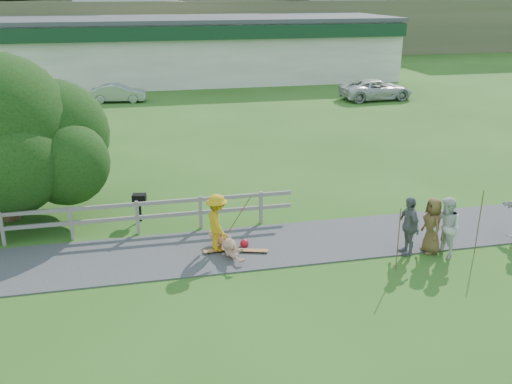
# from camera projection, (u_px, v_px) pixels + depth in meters

# --- Properties ---
(ground) EXTENTS (260.00, 260.00, 0.00)m
(ground) POSITION_uv_depth(u_px,v_px,m) (217.00, 275.00, 15.52)
(ground) COLOR #2A5317
(ground) RESTS_ON ground
(path) EXTENTS (34.00, 3.00, 0.04)m
(path) POSITION_uv_depth(u_px,v_px,m) (209.00, 251.00, 16.89)
(path) COLOR #323235
(path) RESTS_ON ground
(fence) EXTENTS (15.05, 0.10, 1.10)m
(fence) POSITION_uv_depth(u_px,v_px,m) (50.00, 220.00, 17.35)
(fence) COLOR slate
(fence) RESTS_ON ground
(strip_mall) EXTENTS (32.50, 10.75, 5.10)m
(strip_mall) POSITION_uv_depth(u_px,v_px,m) (198.00, 48.00, 47.55)
(strip_mall) COLOR beige
(strip_mall) RESTS_ON ground
(skater_rider) EXTENTS (0.81, 1.20, 1.72)m
(skater_rider) POSITION_uv_depth(u_px,v_px,m) (217.00, 226.00, 16.54)
(skater_rider) COLOR gold
(skater_rider) RESTS_ON ground
(skater_fallen) EXTENTS (1.87, 0.92, 0.66)m
(skater_fallen) POSITION_uv_depth(u_px,v_px,m) (227.00, 244.00, 16.61)
(skater_fallen) COLOR tan
(skater_fallen) RESTS_ON ground
(spectator_a) EXTENTS (0.78, 0.95, 1.79)m
(spectator_a) POSITION_uv_depth(u_px,v_px,m) (447.00, 228.00, 16.32)
(spectator_a) COLOR silver
(spectator_a) RESTS_ON ground
(spectator_b) EXTENTS (0.45, 1.05, 1.77)m
(spectator_b) POSITION_uv_depth(u_px,v_px,m) (409.00, 226.00, 16.49)
(spectator_b) COLOR slate
(spectator_b) RESTS_ON ground
(spectator_c) EXTENTS (0.57, 0.85, 1.69)m
(spectator_c) POSITION_uv_depth(u_px,v_px,m) (432.00, 226.00, 16.59)
(spectator_c) COLOR brown
(spectator_c) RESTS_ON ground
(car_silver) EXTENTS (3.83, 1.71, 1.22)m
(car_silver) POSITION_uv_depth(u_px,v_px,m) (118.00, 93.00, 38.72)
(car_silver) COLOR #A1A4A8
(car_silver) RESTS_ON ground
(car_white) EXTENTS (5.17, 2.63, 1.40)m
(car_white) POSITION_uv_depth(u_px,v_px,m) (376.00, 90.00, 39.49)
(car_white) COLOR beige
(car_white) RESTS_ON ground
(tree) EXTENTS (7.60, 7.60, 4.69)m
(tree) POSITION_uv_depth(u_px,v_px,m) (2.00, 152.00, 18.49)
(tree) COLOR black
(tree) RESTS_ON ground
(bbq) EXTENTS (0.49, 0.41, 0.95)m
(bbq) POSITION_uv_depth(u_px,v_px,m) (140.00, 208.00, 18.97)
(bbq) COLOR black
(bbq) RESTS_ON ground
(longboard_rider) EXTENTS (0.89, 0.33, 0.10)m
(longboard_rider) POSITION_uv_depth(u_px,v_px,m) (218.00, 251.00, 16.82)
(longboard_rider) COLOR olive
(longboard_rider) RESTS_ON ground
(longboard_fallen) EXTENTS (0.84, 0.43, 0.09)m
(longboard_fallen) POSITION_uv_depth(u_px,v_px,m) (254.00, 252.00, 16.78)
(longboard_fallen) COLOR olive
(longboard_fallen) RESTS_ON ground
(helmet) EXTENTS (0.27, 0.27, 0.27)m
(helmet) POSITION_uv_depth(u_px,v_px,m) (244.00, 243.00, 17.12)
(helmet) COLOR red
(helmet) RESTS_ON ground
(pole_rider) EXTENTS (0.03, 0.03, 1.84)m
(pole_rider) POSITION_uv_depth(u_px,v_px,m) (235.00, 217.00, 17.01)
(pole_rider) COLOR brown
(pole_rider) RESTS_ON ground
(pole_spec_left) EXTENTS (0.03, 0.03, 1.82)m
(pole_spec_left) POSITION_uv_depth(u_px,v_px,m) (398.00, 239.00, 15.53)
(pole_spec_left) COLOR brown
(pole_spec_left) RESTS_ON ground
(pole_spec_right) EXTENTS (0.03, 0.03, 1.97)m
(pole_spec_right) POSITION_uv_depth(u_px,v_px,m) (479.00, 222.00, 16.47)
(pole_spec_right) COLOR brown
(pole_spec_right) RESTS_ON ground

